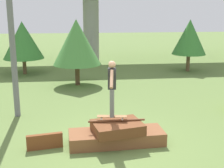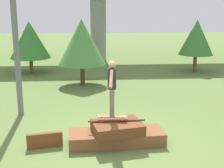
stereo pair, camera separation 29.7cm
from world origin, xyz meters
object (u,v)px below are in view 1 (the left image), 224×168
object	(u,v)px
skater	(112,85)
tree_behind_left	(189,37)
utility_pole	(11,23)
tree_behind_right	(77,42)
tree_mid_back	(23,40)
skateboard	(112,117)

from	to	relation	value
skater	tree_behind_left	xyz separation A→B (m)	(5.75, 9.79, 0.35)
tree_behind_left	utility_pole	bearing A→B (deg)	-141.13
tree_behind_right	tree_mid_back	distance (m)	4.31
skateboard	tree_behind_right	xyz separation A→B (m)	(-0.93, 7.01, 1.33)
skateboard	utility_pole	world-z (taller)	utility_pole
skateboard	utility_pole	xyz separation A→B (m)	(-3.09, 2.67, 2.45)
skater	tree_behind_right	size ratio (longest dim) A/B	0.48
tree_mid_back	tree_behind_left	bearing A→B (deg)	-1.66
skater	tree_mid_back	world-z (taller)	tree_mid_back
skateboard	tree_mid_back	xyz separation A→B (m)	(-3.96, 10.07, 1.16)
skateboard	skater	size ratio (longest dim) A/B	0.54
tree_mid_back	tree_behind_right	bearing A→B (deg)	-45.24
skater	tree_behind_right	world-z (taller)	tree_behind_right
tree_behind_left	tree_behind_right	distance (m)	7.23
utility_pole	tree_behind_right	bearing A→B (deg)	63.56
tree_behind_left	tree_mid_back	size ratio (longest dim) A/B	1.03
skateboard	tree_behind_left	xyz separation A→B (m)	(5.75, 9.79, 1.26)
tree_behind_right	tree_mid_back	bearing A→B (deg)	134.76
tree_behind_left	tree_behind_right	size ratio (longest dim) A/B	0.96
utility_pole	tree_behind_left	bearing A→B (deg)	38.87
skateboard	skater	world-z (taller)	skater
utility_pole	tree_mid_back	world-z (taller)	utility_pole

